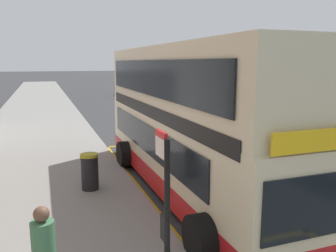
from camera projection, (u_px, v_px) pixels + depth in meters
ground_plane at (109, 100)px, 36.45m from camera, size 260.00×260.00×0.00m
pavement_near at (39, 102)px, 34.08m from camera, size 6.00×76.00×0.14m
double_decker_bus at (189, 125)px, 10.51m from camera, size 3.21×10.66×4.40m
bus_bay_markings at (194, 193)px, 10.51m from camera, size 3.12×13.62×0.01m
bus_stop_sign at (165, 209)px, 5.14m from camera, size 0.09×0.51×2.79m
parked_car_teal_across at (129, 89)px, 40.75m from camera, size 2.09×4.20×1.62m
litter_bin at (90, 172)px, 10.39m from camera, size 0.54×0.54×1.10m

